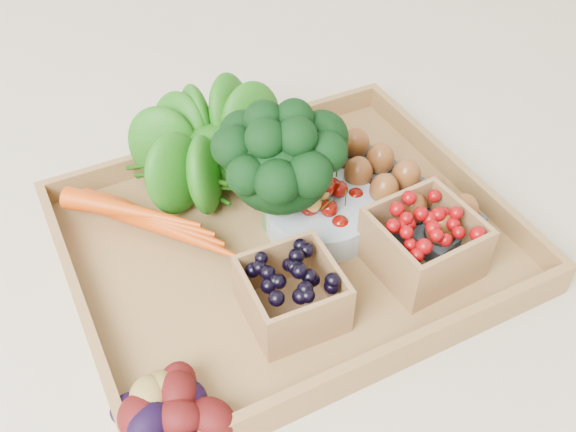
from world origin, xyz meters
name	(u,v)px	position (x,y,z in m)	size (l,w,h in m)	color
ground	(288,248)	(0.00, 0.00, 0.00)	(4.00, 4.00, 0.00)	beige
tray	(288,244)	(0.00, 0.00, 0.01)	(0.55, 0.45, 0.01)	olive
carrots	(148,219)	(-0.16, 0.10, 0.04)	(0.21, 0.15, 0.05)	#C63F09
lettuce	(210,139)	(-0.04, 0.16, 0.09)	(0.15, 0.15, 0.15)	#11480B
broccoli	(281,187)	(0.01, 0.03, 0.08)	(0.17, 0.17, 0.13)	black
cherry_bowl	(321,213)	(0.05, 0.01, 0.03)	(0.15, 0.15, 0.04)	#8C9EA5
egg_carton	(380,190)	(0.15, 0.01, 0.03)	(0.10, 0.28, 0.03)	#394149
potatoes	(164,407)	(-0.23, -0.18, 0.05)	(0.13, 0.13, 0.07)	#3A0909
punnet_blackberry	(292,294)	(-0.05, -0.11, 0.05)	(0.11, 0.11, 0.07)	black
punnet_raspberry	(423,243)	(0.13, -0.11, 0.06)	(0.12, 0.12, 0.08)	#750507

